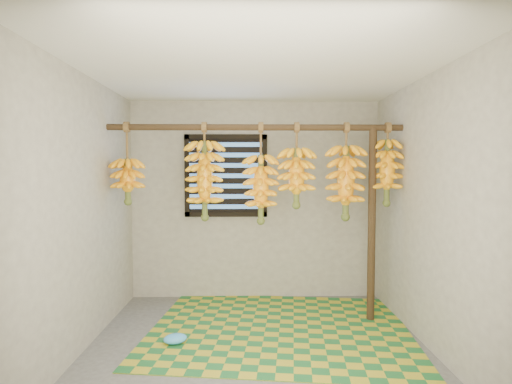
{
  "coord_description": "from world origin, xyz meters",
  "views": [
    {
      "loc": [
        -0.07,
        -3.38,
        1.56
      ],
      "look_at": [
        0.0,
        0.55,
        1.35
      ],
      "focal_mm": 28.0,
      "sensor_mm": 36.0,
      "label": 1
    }
  ],
  "objects_px": {
    "banana_bunch_e": "(346,183)",
    "banana_bunch_f": "(387,172)",
    "banana_bunch_d": "(296,178)",
    "woven_mat": "(280,328)",
    "plastic_bag": "(175,339)",
    "banana_bunch_c": "(261,189)",
    "support_post": "(372,225)",
    "banana_bunch_a": "(128,181)",
    "banana_bunch_b": "(205,180)"
  },
  "relations": [
    {
      "from": "banana_bunch_e",
      "to": "banana_bunch_f",
      "type": "height_order",
      "value": "same"
    },
    {
      "from": "banana_bunch_d",
      "to": "banana_bunch_e",
      "type": "bearing_deg",
      "value": -0.0
    },
    {
      "from": "woven_mat",
      "to": "banana_bunch_d",
      "type": "bearing_deg",
      "value": 49.71
    },
    {
      "from": "banana_bunch_f",
      "to": "plastic_bag",
      "type": "bearing_deg",
      "value": -164.88
    },
    {
      "from": "banana_bunch_c",
      "to": "banana_bunch_e",
      "type": "xyz_separation_m",
      "value": [
        0.87,
        0.0,
        0.06
      ]
    },
    {
      "from": "support_post",
      "to": "banana_bunch_f",
      "type": "xyz_separation_m",
      "value": [
        0.15,
        0.0,
        0.54
      ]
    },
    {
      "from": "support_post",
      "to": "woven_mat",
      "type": "bearing_deg",
      "value": -167.27
    },
    {
      "from": "banana_bunch_f",
      "to": "support_post",
      "type": "bearing_deg",
      "value": 180.0
    },
    {
      "from": "woven_mat",
      "to": "banana_bunch_e",
      "type": "relative_size",
      "value": 2.53
    },
    {
      "from": "plastic_bag",
      "to": "banana_bunch_c",
      "type": "bearing_deg",
      "value": 35.66
    },
    {
      "from": "plastic_bag",
      "to": "banana_bunch_a",
      "type": "distance_m",
      "value": 1.61
    },
    {
      "from": "banana_bunch_a",
      "to": "banana_bunch_d",
      "type": "xyz_separation_m",
      "value": [
        1.72,
        0.0,
        0.03
      ]
    },
    {
      "from": "banana_bunch_e",
      "to": "banana_bunch_f",
      "type": "bearing_deg",
      "value": 0.0
    },
    {
      "from": "support_post",
      "to": "plastic_bag",
      "type": "height_order",
      "value": "support_post"
    },
    {
      "from": "banana_bunch_c",
      "to": "banana_bunch_f",
      "type": "xyz_separation_m",
      "value": [
        1.3,
        0.0,
        0.17
      ]
    },
    {
      "from": "banana_bunch_d",
      "to": "banana_bunch_a",
      "type": "bearing_deg",
      "value": -180.0
    },
    {
      "from": "support_post",
      "to": "woven_mat",
      "type": "xyz_separation_m",
      "value": [
        -0.97,
        -0.22,
        -0.99
      ]
    },
    {
      "from": "banana_bunch_d",
      "to": "banana_bunch_e",
      "type": "distance_m",
      "value": 0.51
    },
    {
      "from": "plastic_bag",
      "to": "banana_bunch_c",
      "type": "xyz_separation_m",
      "value": [
        0.78,
        0.56,
        1.32
      ]
    },
    {
      "from": "banana_bunch_b",
      "to": "banana_bunch_c",
      "type": "relative_size",
      "value": 0.96
    },
    {
      "from": "banana_bunch_e",
      "to": "banana_bunch_f",
      "type": "relative_size",
      "value": 1.17
    },
    {
      "from": "woven_mat",
      "to": "banana_bunch_d",
      "type": "xyz_separation_m",
      "value": [
        0.19,
        0.22,
        1.48
      ]
    },
    {
      "from": "woven_mat",
      "to": "banana_bunch_d",
      "type": "relative_size",
      "value": 2.89
    },
    {
      "from": "plastic_bag",
      "to": "banana_bunch_d",
      "type": "bearing_deg",
      "value": 26.08
    },
    {
      "from": "banana_bunch_d",
      "to": "plastic_bag",
      "type": "bearing_deg",
      "value": -153.92
    },
    {
      "from": "plastic_bag",
      "to": "support_post",
      "type": "bearing_deg",
      "value": 16.24
    },
    {
      "from": "banana_bunch_b",
      "to": "banana_bunch_f",
      "type": "xyz_separation_m",
      "value": [
        1.87,
        -0.0,
        0.08
      ]
    },
    {
      "from": "banana_bunch_d",
      "to": "banana_bunch_f",
      "type": "height_order",
      "value": "same"
    },
    {
      "from": "banana_bunch_a",
      "to": "banana_bunch_c",
      "type": "xyz_separation_m",
      "value": [
        1.35,
        0.0,
        -0.08
      ]
    },
    {
      "from": "plastic_bag",
      "to": "banana_bunch_e",
      "type": "relative_size",
      "value": 0.22
    },
    {
      "from": "banana_bunch_c",
      "to": "support_post",
      "type": "bearing_deg",
      "value": 0.0
    },
    {
      "from": "banana_bunch_b",
      "to": "banana_bunch_d",
      "type": "distance_m",
      "value": 0.94
    },
    {
      "from": "support_post",
      "to": "banana_bunch_c",
      "type": "bearing_deg",
      "value": -180.0
    },
    {
      "from": "plastic_bag",
      "to": "banana_bunch_f",
      "type": "relative_size",
      "value": 0.25
    },
    {
      "from": "plastic_bag",
      "to": "banana_bunch_b",
      "type": "height_order",
      "value": "banana_bunch_b"
    },
    {
      "from": "woven_mat",
      "to": "plastic_bag",
      "type": "height_order",
      "value": "plastic_bag"
    },
    {
      "from": "banana_bunch_b",
      "to": "banana_bunch_e",
      "type": "distance_m",
      "value": 1.45
    },
    {
      "from": "banana_bunch_c",
      "to": "woven_mat",
      "type": "bearing_deg",
      "value": -50.52
    },
    {
      "from": "support_post",
      "to": "woven_mat",
      "type": "height_order",
      "value": "support_post"
    },
    {
      "from": "banana_bunch_b",
      "to": "banana_bunch_c",
      "type": "distance_m",
      "value": 0.58
    },
    {
      "from": "support_post",
      "to": "plastic_bag",
      "type": "xyz_separation_m",
      "value": [
        -1.93,
        -0.56,
        -0.95
      ]
    },
    {
      "from": "banana_bunch_a",
      "to": "banana_bunch_e",
      "type": "distance_m",
      "value": 2.23
    },
    {
      "from": "woven_mat",
      "to": "plastic_bag",
      "type": "relative_size",
      "value": 11.7
    },
    {
      "from": "support_post",
      "to": "banana_bunch_a",
      "type": "height_order",
      "value": "banana_bunch_a"
    },
    {
      "from": "banana_bunch_f",
      "to": "banana_bunch_a",
      "type": "bearing_deg",
      "value": -180.0
    },
    {
      "from": "support_post",
      "to": "banana_bunch_b",
      "type": "distance_m",
      "value": 1.78
    },
    {
      "from": "woven_mat",
      "to": "support_post",
      "type": "bearing_deg",
      "value": 12.73
    },
    {
      "from": "banana_bunch_a",
      "to": "banana_bunch_e",
      "type": "relative_size",
      "value": 0.84
    },
    {
      "from": "woven_mat",
      "to": "plastic_bag",
      "type": "bearing_deg",
      "value": -160.36
    },
    {
      "from": "banana_bunch_e",
      "to": "support_post",
      "type": "bearing_deg",
      "value": 0.0
    }
  ]
}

